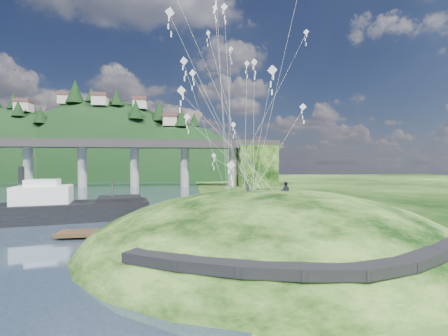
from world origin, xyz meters
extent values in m
plane|color=black|center=(0.00, 0.00, 0.00)|extent=(320.00, 320.00, 0.00)
ellipsoid|color=black|center=(8.00, 2.00, -1.50)|extent=(36.00, 32.00, 13.00)
cube|color=black|center=(-1.50, -8.00, 2.03)|extent=(4.32, 3.62, 0.71)
cube|color=black|center=(1.50, -9.65, 2.09)|extent=(4.10, 2.97, 0.61)
cube|color=black|center=(4.50, -10.65, 2.08)|extent=(3.85, 2.37, 0.62)
cube|color=black|center=(7.50, -11.10, 2.04)|extent=(3.62, 1.83, 0.66)
cube|color=black|center=(10.50, -10.90, 2.05)|extent=(3.82, 2.27, 0.68)
cube|color=black|center=(13.50, -9.95, 2.14)|extent=(4.11, 2.97, 0.71)
cube|color=black|center=(16.50, -8.40, 2.16)|extent=(4.26, 3.43, 0.66)
cube|color=#2D2B2B|center=(-50.00, 70.00, 13.00)|extent=(160.00, 9.00, 1.60)
cube|color=#2D2B2B|center=(-50.00, 70.00, 14.40)|extent=(160.00, 0.40, 1.20)
cube|color=#2D2B2B|center=(-50.00, 74.30, 14.40)|extent=(160.00, 0.40, 1.20)
cylinder|color=gray|center=(-47.50, 70.00, 6.50)|extent=(2.60, 2.60, 13.00)
cylinder|color=gray|center=(-32.00, 70.00, 6.50)|extent=(2.60, 2.60, 13.00)
cylinder|color=gray|center=(-16.50, 70.00, 6.50)|extent=(2.60, 2.60, 13.00)
cylinder|color=gray|center=(-1.00, 70.00, 6.50)|extent=(2.60, 2.60, 13.00)
cylinder|color=gray|center=(14.50, 70.00, 6.50)|extent=(2.60, 2.60, 13.00)
cube|color=black|center=(22.00, 70.00, 6.50)|extent=(12.00, 11.00, 13.00)
ellipsoid|color=black|center=(-78.00, 120.00, -8.00)|extent=(84.00, 60.00, 80.00)
ellipsoid|color=black|center=(-40.00, 126.00, -6.00)|extent=(96.00, 68.00, 88.00)
ellipsoid|color=black|center=(-5.00, 118.00, -10.00)|extent=(76.00, 56.00, 72.00)
cone|color=black|center=(-75.52, 114.91, 34.54)|extent=(5.61, 5.61, 7.39)
cone|color=black|center=(-69.59, 107.07, 30.04)|extent=(5.08, 5.08, 6.69)
cone|color=black|center=(-60.58, 106.17, 27.34)|extent=(5.29, 5.29, 6.96)
cone|color=black|center=(-49.87, 114.63, 39.23)|extent=(8.01, 8.01, 10.54)
cone|color=black|center=(-42.87, 114.06, 37.88)|extent=(4.97, 4.97, 6.54)
cone|color=black|center=(-31.40, 112.04, 36.68)|extent=(5.83, 5.83, 7.67)
cone|color=black|center=(-22.45, 107.08, 30.58)|extent=(6.47, 6.47, 8.51)
cone|color=black|center=(-13.22, 113.99, 31.23)|extent=(7.13, 7.13, 9.38)
cone|color=black|center=(-3.12, 109.03, 27.87)|extent=(6.56, 6.56, 8.63)
cone|color=black|center=(2.77, 114.63, 27.68)|extent=(4.88, 4.88, 6.42)
cube|color=beige|center=(-70.00, 112.00, 31.29)|extent=(6.00, 5.00, 4.00)
cube|color=brown|center=(-70.00, 112.00, 33.99)|extent=(6.40, 5.40, 1.60)
cube|color=beige|center=(-55.00, 118.00, 35.99)|extent=(6.00, 5.00, 4.00)
cube|color=brown|center=(-55.00, 118.00, 38.69)|extent=(6.40, 5.40, 1.60)
cube|color=beige|center=(-38.00, 110.00, 34.28)|extent=(6.00, 5.00, 4.00)
cube|color=brown|center=(-38.00, 110.00, 36.98)|extent=(6.40, 5.40, 1.60)
cube|color=beige|center=(-22.00, 116.00, 34.18)|extent=(6.00, 5.00, 4.00)
cube|color=brown|center=(-22.00, 116.00, 36.88)|extent=(6.40, 5.40, 1.60)
cube|color=beige|center=(-8.00, 110.00, 25.88)|extent=(6.00, 5.00, 4.00)
cube|color=brown|center=(-8.00, 110.00, 28.58)|extent=(6.40, 5.40, 1.60)
cube|color=black|center=(-15.43, 15.29, 1.20)|extent=(20.99, 9.66, 2.40)
cube|color=white|center=(-18.14, 14.71, 3.32)|extent=(7.16, 5.32, 2.58)
cube|color=white|center=(-18.14, 14.71, 4.89)|extent=(4.19, 3.48, 1.11)
cube|color=black|center=(-9.12, 16.64, 2.67)|extent=(6.37, 5.67, 0.55)
cylinder|color=black|center=(-20.39, 14.23, 5.99)|extent=(0.65, 0.65, 2.21)
cylinder|color=#2D2B2B|center=(-10.02, 16.45, 3.87)|extent=(0.22, 0.22, 2.77)
cube|color=#3C2918|center=(-5.36, 5.97, 0.47)|extent=(14.77, 2.63, 0.37)
cylinder|color=#3C2918|center=(-11.67, 5.84, 0.21)|extent=(0.32, 0.32, 1.05)
cylinder|color=#3C2918|center=(-8.52, 5.90, 0.21)|extent=(0.32, 0.32, 1.05)
cylinder|color=#3C2918|center=(-5.36, 5.97, 0.21)|extent=(0.32, 0.32, 1.05)
cylinder|color=#3C2918|center=(-2.21, 6.04, 0.21)|extent=(0.32, 0.32, 1.05)
cylinder|color=#3C2918|center=(0.95, 6.11, 0.21)|extent=(0.32, 0.32, 1.05)
imported|color=#252632|center=(5.73, 1.51, 5.78)|extent=(0.69, 0.53, 1.66)
imported|color=#252632|center=(9.12, 1.07, 5.84)|extent=(1.04, 0.96, 1.72)
cube|color=white|center=(2.65, 11.01, 23.34)|extent=(0.53, 0.46, 0.67)
cube|color=white|center=(2.65, 11.01, 22.86)|extent=(0.08, 0.06, 0.39)
cube|color=white|center=(2.65, 11.01, 22.39)|extent=(0.08, 0.06, 0.39)
cube|color=white|center=(2.65, 11.01, 21.91)|extent=(0.08, 0.06, 0.39)
cube|color=white|center=(13.28, 7.48, 13.95)|extent=(0.77, 0.27, 0.79)
cube|color=white|center=(13.28, 7.48, 13.39)|extent=(0.10, 0.03, 0.46)
cube|color=white|center=(13.28, 7.48, 12.83)|extent=(0.10, 0.03, 0.46)
cube|color=white|center=(13.28, 7.48, 12.26)|extent=(0.10, 0.03, 0.46)
cube|color=white|center=(0.10, 9.28, 12.86)|extent=(0.81, 0.26, 0.79)
cube|color=white|center=(0.10, 9.28, 12.28)|extent=(0.10, 0.06, 0.47)
cube|color=white|center=(0.10, 9.28, 11.71)|extent=(0.10, 0.06, 0.47)
cube|color=white|center=(0.10, 9.28, 11.13)|extent=(0.10, 0.06, 0.47)
cube|color=white|center=(-0.36, 1.28, 13.97)|extent=(0.78, 0.34, 0.82)
cube|color=white|center=(-0.36, 1.28, 13.38)|extent=(0.11, 0.04, 0.48)
cube|color=white|center=(-0.36, 1.28, 12.80)|extent=(0.11, 0.04, 0.48)
cube|color=white|center=(-0.36, 1.28, 12.22)|extent=(0.11, 0.04, 0.48)
cube|color=white|center=(6.79, -2.68, 14.80)|extent=(0.70, 0.44, 0.78)
cube|color=white|center=(6.79, -2.68, 14.24)|extent=(0.10, 0.05, 0.46)
cube|color=white|center=(6.79, -2.68, 13.68)|extent=(0.10, 0.05, 0.46)
cube|color=white|center=(6.79, -2.68, 13.12)|extent=(0.10, 0.05, 0.46)
cube|color=white|center=(0.71, 7.39, 17.35)|extent=(0.75, 0.34, 0.79)
cube|color=white|center=(0.71, 7.39, 16.79)|extent=(0.10, 0.04, 0.46)
cube|color=white|center=(0.71, 7.39, 16.22)|extent=(0.10, 0.04, 0.46)
cube|color=white|center=(0.71, 7.39, 15.66)|extent=(0.10, 0.04, 0.46)
cube|color=white|center=(5.71, 10.76, 12.23)|extent=(0.69, 0.23, 0.69)
cube|color=white|center=(5.71, 10.76, 11.73)|extent=(0.09, 0.06, 0.41)
cube|color=white|center=(5.71, 10.76, 11.23)|extent=(0.09, 0.06, 0.41)
cube|color=white|center=(5.71, 10.76, 10.73)|extent=(0.09, 0.06, 0.41)
cube|color=white|center=(7.32, 10.40, 19.65)|extent=(0.69, 0.27, 0.70)
cube|color=white|center=(7.32, 10.40, 19.14)|extent=(0.09, 0.02, 0.41)
cube|color=white|center=(7.32, 10.40, 18.64)|extent=(0.09, 0.02, 0.41)
cube|color=white|center=(7.32, 10.40, 18.13)|extent=(0.09, 0.02, 0.41)
cube|color=white|center=(2.64, 0.10, 21.12)|extent=(0.10, 0.07, 0.47)
cube|color=white|center=(2.64, 0.10, 20.55)|extent=(0.10, 0.07, 0.47)
cube|color=white|center=(14.93, 10.70, 23.95)|extent=(0.60, 0.40, 0.68)
cube|color=white|center=(14.93, 10.70, 23.46)|extent=(0.09, 0.05, 0.40)
cube|color=white|center=(14.93, 10.70, 22.97)|extent=(0.09, 0.05, 0.40)
cube|color=white|center=(14.93, 10.70, 22.48)|extent=(0.09, 0.05, 0.40)
cube|color=white|center=(3.18, 9.10, 8.39)|extent=(0.52, 0.52, 0.68)
cube|color=white|center=(3.18, 9.10, 7.89)|extent=(0.09, 0.06, 0.41)
cube|color=white|center=(3.18, 9.10, 7.39)|extent=(0.09, 0.06, 0.41)
cube|color=white|center=(3.18, 9.10, 6.89)|extent=(0.09, 0.06, 0.41)
cube|color=white|center=(3.46, -3.08, 7.37)|extent=(0.67, 0.24, 0.65)
cube|color=white|center=(3.46, -3.08, 6.89)|extent=(0.09, 0.03, 0.39)
cube|color=white|center=(3.46, -3.08, 6.41)|extent=(0.09, 0.03, 0.39)
cube|color=white|center=(3.46, -3.08, 5.94)|extent=(0.09, 0.03, 0.39)
cube|color=white|center=(5.45, 11.25, 21.56)|extent=(0.52, 0.61, 0.76)
cube|color=white|center=(5.45, 11.25, 21.02)|extent=(0.09, 0.08, 0.44)
cube|color=white|center=(5.45, 11.25, 20.48)|extent=(0.09, 0.08, 0.44)
cube|color=white|center=(5.45, 11.25, 19.94)|extent=(0.09, 0.08, 0.44)
cube|color=white|center=(4.22, 7.63, 24.85)|extent=(0.76, 0.28, 0.78)
cube|color=white|center=(4.22, 7.63, 24.29)|extent=(0.10, 0.03, 0.46)
cube|color=white|center=(4.22, 7.63, 23.74)|extent=(0.10, 0.03, 0.46)
cube|color=white|center=(4.22, 7.63, 23.18)|extent=(0.10, 0.03, 0.46)
cube|color=white|center=(-0.10, -0.99, 15.80)|extent=(0.63, 0.31, 0.66)
cube|color=white|center=(-0.10, -0.99, 15.32)|extent=(0.09, 0.03, 0.39)
cube|color=white|center=(-0.10, -0.99, 14.84)|extent=(0.09, 0.03, 0.39)
cube|color=white|center=(-0.10, -0.99, 14.36)|extent=(0.09, 0.03, 0.39)
cube|color=white|center=(3.21, 7.99, 24.86)|extent=(0.63, 0.27, 0.66)
cube|color=white|center=(3.21, 7.99, 24.40)|extent=(0.08, 0.06, 0.38)
cube|color=white|center=(3.21, 7.99, 23.93)|extent=(0.08, 0.06, 0.38)
cube|color=white|center=(3.21, 7.99, 23.46)|extent=(0.08, 0.06, 0.38)
cube|color=white|center=(-1.22, -0.89, 19.71)|extent=(0.76, 0.29, 0.77)
cube|color=white|center=(-1.22, -0.89, 19.15)|extent=(0.10, 0.08, 0.46)
cube|color=white|center=(-1.22, -0.89, 18.59)|extent=(0.10, 0.08, 0.46)
cube|color=white|center=(-1.22, -0.89, 18.03)|extent=(0.10, 0.08, 0.46)
cube|color=white|center=(6.56, 2.83, 17.25)|extent=(0.55, 0.49, 0.68)
cube|color=white|center=(6.56, 2.83, 16.75)|extent=(0.09, 0.05, 0.40)
cube|color=white|center=(6.56, 2.83, 16.26)|extent=(0.09, 0.05, 0.40)
cube|color=white|center=(6.56, 2.83, 15.76)|extent=(0.09, 0.05, 0.40)
camera|label=1|loc=(0.29, -25.57, 7.55)|focal=24.00mm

